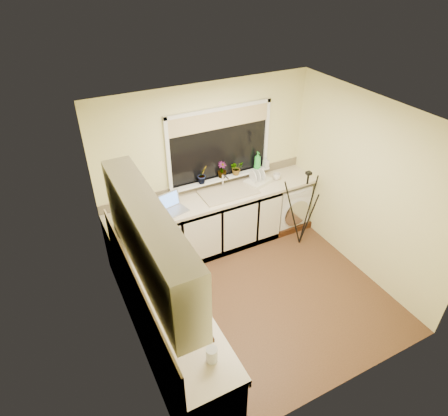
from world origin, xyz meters
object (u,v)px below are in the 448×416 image
washing_machine (286,203)px  plant_b (202,175)px  soap_bottle_green (258,160)px  laptop (173,206)px  steel_jar (166,294)px  microwave (141,228)px  cup_left (184,320)px  kettle (147,247)px  soap_bottle_clear (266,162)px  cup_back (277,177)px  plant_d (236,168)px  glass_jug (212,355)px  dish_rack (258,181)px  tripod (304,209)px  plant_c (222,170)px

washing_machine → plant_b: size_ratio=2.88×
soap_bottle_green → plant_b: bearing=-179.0°
laptop → steel_jar: 1.62m
steel_jar → laptop: bearing=66.9°
laptop → microwave: 0.70m
steel_jar → cup_left: 0.37m
steel_jar → cup_left: size_ratio=1.13×
soap_bottle_green → kettle: bearing=-154.7°
soap_bottle_clear → cup_back: size_ratio=1.36×
plant_d → soap_bottle_clear: size_ratio=1.25×
soap_bottle_clear → plant_d: bearing=179.0°
cup_back → cup_left: 3.00m
glass_jug → plant_b: 2.81m
steel_jar → cup_back: 2.81m
glass_jug → soap_bottle_clear: soap_bottle_clear is taller
washing_machine → cup_left: size_ratio=7.65×
dish_rack → plant_d: plant_d is taller
laptop → steel_jar: bearing=-126.6°
laptop → plant_b: (0.56, 0.23, 0.22)m
laptop → soap_bottle_clear: 1.65m
cup_left → plant_d: bearing=50.8°
laptop → glass_jug: size_ratio=2.48×
tripod → cup_left: bearing=-173.4°
glass_jug → plant_d: bearing=57.4°
washing_machine → plant_c: (-1.07, 0.21, 0.78)m
kettle → washing_machine: bearing=16.9°
dish_rack → glass_jug: bearing=-147.0°
soap_bottle_clear → kettle: bearing=-156.6°
tripod → steel_jar: 2.71m
plant_d → tripod: bearing=-44.5°
steel_jar → cup_back: size_ratio=0.92×
glass_jug → soap_bottle_clear: (2.16, 2.57, 0.16)m
plant_c → washing_machine: bearing=-11.4°
glass_jug → soap_bottle_green: size_ratio=0.54×
glass_jug → soap_bottle_green: 3.29m
kettle → microwave: (0.03, 0.32, 0.05)m
kettle → cup_left: size_ratio=1.99×
soap_bottle_clear → glass_jug: bearing=-130.1°
tripod → cup_back: tripod is taller
tripod → plant_b: 1.60m
laptop → plant_d: plant_d is taller
washing_machine → tripod: (-0.09, -0.54, 0.24)m
steel_jar → plant_b: 2.11m
washing_machine → soap_bottle_clear: size_ratio=4.61×
microwave → tripod: bearing=-114.5°
plant_c → cup_left: bearing=-125.0°
cup_left → glass_jug: bearing=-82.9°
glass_jug → plant_c: 2.97m
washing_machine → cup_left: cup_left is taller
plant_b → cup_back: bearing=-9.0°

